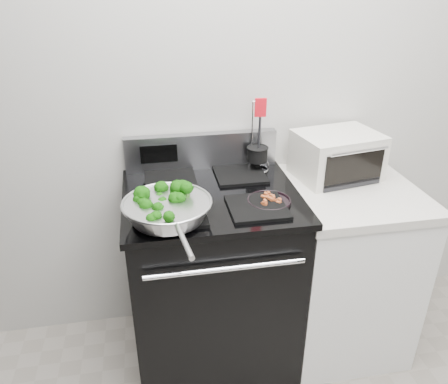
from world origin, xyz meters
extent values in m
cube|color=#B5B3AC|center=(0.00, 1.75, 1.35)|extent=(4.00, 0.02, 2.70)
cube|color=black|center=(-0.30, 1.41, 0.46)|extent=(0.76, 0.66, 0.92)
cube|color=black|center=(-0.30, 1.41, 0.94)|extent=(0.79, 0.69, 0.03)
cube|color=#99999E|center=(-0.30, 1.72, 1.04)|extent=(0.76, 0.05, 0.18)
cube|color=black|center=(-0.47, 1.24, 0.96)|extent=(0.24, 0.24, 0.01)
cube|color=black|center=(-0.13, 1.24, 0.96)|extent=(0.24, 0.24, 0.01)
cube|color=black|center=(-0.47, 1.58, 0.96)|extent=(0.24, 0.24, 0.01)
cube|color=black|center=(-0.13, 1.58, 0.96)|extent=(0.24, 0.24, 0.01)
cube|color=white|center=(0.39, 1.41, 0.44)|extent=(0.60, 0.66, 0.88)
cube|color=beige|center=(0.39, 1.41, 0.90)|extent=(0.62, 0.68, 0.04)
torus|color=silver|center=(-0.51, 1.21, 1.03)|extent=(0.36, 0.36, 0.01)
cylinder|color=silver|center=(-0.47, 0.93, 1.03)|extent=(0.05, 0.22, 0.02)
cylinder|color=black|center=(-0.07, 1.29, 0.95)|extent=(0.19, 0.19, 0.01)
cylinder|color=black|center=(-0.03, 1.63, 1.04)|extent=(0.10, 0.10, 0.07)
cylinder|color=black|center=(-0.03, 1.63, 1.12)|extent=(0.01, 0.01, 0.22)
cube|color=red|center=(-0.03, 1.63, 1.28)|extent=(0.06, 0.02, 0.09)
cube|color=beige|center=(0.35, 1.56, 1.03)|extent=(0.44, 0.36, 0.22)
cube|color=black|center=(0.35, 1.41, 1.02)|extent=(0.31, 0.06, 0.16)
camera|label=1|loc=(-0.56, -0.32, 1.84)|focal=35.00mm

